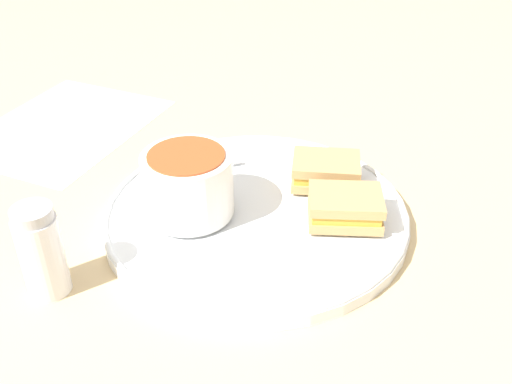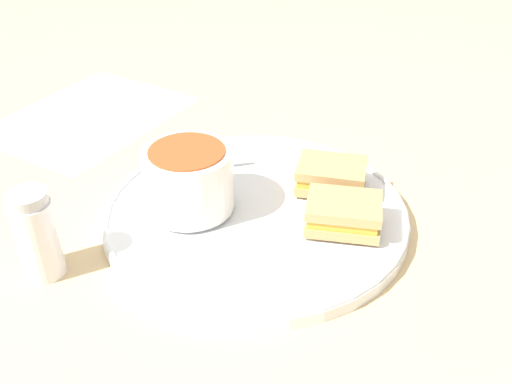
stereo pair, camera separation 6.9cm
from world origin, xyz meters
The scene contains 8 objects.
ground_plane centered at (0.00, 0.00, 0.00)m, with size 2.40×2.40×0.00m, color #D1B27F.
plate centered at (0.00, 0.00, 0.01)m, with size 0.36×0.36×0.02m.
soup_bowl centered at (-0.05, -0.05, 0.06)m, with size 0.10×0.10×0.08m.
spoon centered at (-0.12, 0.00, 0.02)m, with size 0.06×0.10×0.01m.
sandwich_half_near centered at (0.09, 0.04, 0.04)m, with size 0.10×0.10×0.03m.
sandwich_half_far centered at (0.03, 0.10, 0.04)m, with size 0.10×0.10×0.03m.
salt_shaker centered at (-0.09, -0.22, 0.05)m, with size 0.04×0.04×0.10m.
menu_sheet centered at (-0.38, 0.00, 0.00)m, with size 0.29×0.34×0.00m.
Camera 1 is at (0.36, -0.44, 0.42)m, focal length 42.00 mm.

